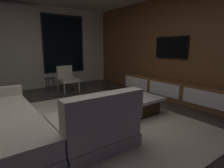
% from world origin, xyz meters
% --- Properties ---
extents(floor, '(9.20, 9.20, 0.00)m').
position_xyz_m(floor, '(0.00, 0.00, 0.00)').
color(floor, '#332B26').
extents(back_wall_with_window, '(6.60, 0.30, 2.70)m').
position_xyz_m(back_wall_with_window, '(-0.06, 3.62, 1.34)').
color(back_wall_with_window, beige).
rests_on(back_wall_with_window, floor).
extents(media_wall, '(0.12, 7.80, 2.70)m').
position_xyz_m(media_wall, '(3.06, 0.00, 1.35)').
color(media_wall, brown).
rests_on(media_wall, floor).
extents(area_rug, '(3.20, 3.80, 0.01)m').
position_xyz_m(area_rug, '(0.35, -0.10, 0.01)').
color(area_rug, beige).
rests_on(area_rug, floor).
extents(sectional_couch, '(1.98, 2.50, 0.82)m').
position_xyz_m(sectional_couch, '(-0.82, -0.19, 0.29)').
color(sectional_couch, '#A49C8C').
rests_on(sectional_couch, floor).
extents(coffee_table, '(1.16, 1.16, 0.36)m').
position_xyz_m(coffee_table, '(1.16, -0.04, 0.19)').
color(coffee_table, '#34260F').
rests_on(coffee_table, floor).
extents(book_stack_on_coffee_table, '(0.30, 0.22, 0.11)m').
position_xyz_m(book_stack_on_coffee_table, '(1.00, -0.20, 0.42)').
color(book_stack_on_coffee_table, '#D3BC6E').
rests_on(book_stack_on_coffee_table, coffee_table).
extents(accent_chair_near_window, '(0.56, 0.58, 0.78)m').
position_xyz_m(accent_chair_near_window, '(0.92, 2.52, 0.43)').
color(accent_chair_near_window, '#B2ADA0').
rests_on(accent_chair_near_window, floor).
extents(side_stool, '(0.32, 0.32, 0.46)m').
position_xyz_m(side_stool, '(0.40, 2.56, 0.37)').
color(side_stool, '#333338').
rests_on(side_stool, floor).
extents(media_console, '(0.46, 3.10, 0.52)m').
position_xyz_m(media_console, '(2.77, 0.05, 0.25)').
color(media_console, brown).
rests_on(media_console, floor).
extents(mounted_tv, '(0.05, 0.99, 0.57)m').
position_xyz_m(mounted_tv, '(2.95, 0.25, 1.35)').
color(mounted_tv, black).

